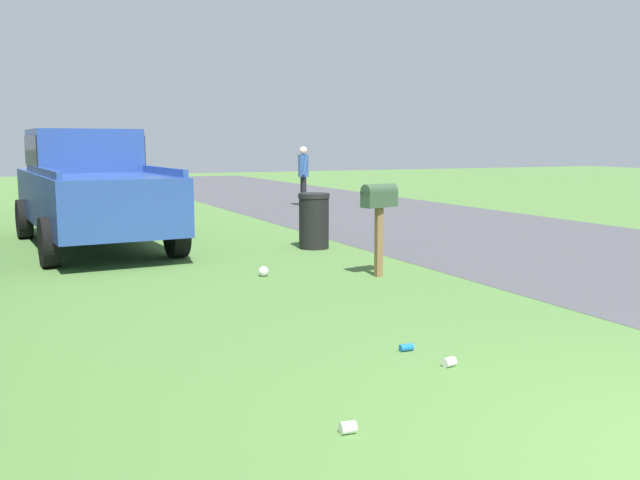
% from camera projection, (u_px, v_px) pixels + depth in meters
% --- Properties ---
extents(road_asphalt, '(60.00, 6.73, 0.01)m').
position_uv_depth(road_asphalt, '(611.00, 256.00, 11.36)').
color(road_asphalt, '#47474C').
rests_on(road_asphalt, ground).
extents(mailbox, '(0.30, 0.55, 1.29)m').
position_uv_depth(mailbox, '(379.00, 203.00, 9.48)').
color(mailbox, brown).
rests_on(mailbox, ground).
extents(pickup_truck, '(5.59, 2.47, 2.09)m').
position_uv_depth(pickup_truck, '(90.00, 185.00, 12.39)').
color(pickup_truck, '#284793').
rests_on(pickup_truck, ground).
extents(trash_bin, '(0.55, 0.55, 0.97)m').
position_uv_depth(trash_bin, '(314.00, 221.00, 12.14)').
color(trash_bin, black).
rests_on(trash_bin, ground).
extents(pedestrian, '(0.49, 0.30, 1.75)m').
position_uv_depth(pedestrian, '(303.00, 172.00, 20.23)').
color(pedestrian, black).
rests_on(pedestrian, ground).
extents(litter_cup_midfield_b, '(0.09, 0.11, 0.08)m').
position_uv_depth(litter_cup_midfield_b, '(348.00, 427.00, 4.41)').
color(litter_cup_midfield_b, white).
rests_on(litter_cup_midfield_b, ground).
extents(litter_can_far_scatter, '(0.07, 0.12, 0.07)m').
position_uv_depth(litter_can_far_scatter, '(406.00, 347.00, 6.17)').
color(litter_can_far_scatter, blue).
rests_on(litter_can_far_scatter, ground).
extents(litter_bag_near_hydrant, '(0.14, 0.14, 0.14)m').
position_uv_depth(litter_bag_near_hydrant, '(263.00, 271.00, 9.63)').
color(litter_bag_near_hydrant, silver).
rests_on(litter_bag_near_hydrant, ground).
extents(litter_cup_by_mailbox, '(0.09, 0.11, 0.08)m').
position_uv_depth(litter_cup_by_mailbox, '(449.00, 362.00, 5.73)').
color(litter_cup_by_mailbox, white).
rests_on(litter_cup_by_mailbox, ground).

